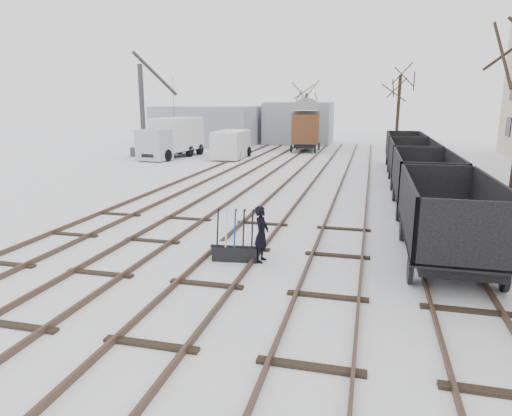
{
  "coord_description": "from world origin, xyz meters",
  "views": [
    {
      "loc": [
        3.81,
        -10.02,
        4.47
      ],
      "look_at": [
        0.37,
        3.57,
        1.2
      ],
      "focal_mm": 32.0,
      "sensor_mm": 36.0,
      "label": 1
    }
  ],
  "objects_px": {
    "worker": "(261,234)",
    "crane": "(144,129)",
    "panel_van": "(231,144)",
    "lorry": "(172,137)",
    "freight_wagon_a": "(447,231)",
    "box_van_wagon": "(306,127)",
    "ground_frame": "(235,251)"
  },
  "relations": [
    {
      "from": "ground_frame",
      "to": "panel_van",
      "type": "height_order",
      "value": "panel_van"
    },
    {
      "from": "freight_wagon_a",
      "to": "panel_van",
      "type": "relative_size",
      "value": 1.16
    },
    {
      "from": "freight_wagon_a",
      "to": "crane",
      "type": "distance_m",
      "value": 30.19
    },
    {
      "from": "worker",
      "to": "box_van_wagon",
      "type": "bearing_deg",
      "value": 12.0
    },
    {
      "from": "ground_frame",
      "to": "panel_van",
      "type": "relative_size",
      "value": 0.29
    },
    {
      "from": "freight_wagon_a",
      "to": "box_van_wagon",
      "type": "distance_m",
      "value": 30.22
    },
    {
      "from": "box_van_wagon",
      "to": "crane",
      "type": "xyz_separation_m",
      "value": [
        -12.59,
        -7.18,
        0.03
      ]
    },
    {
      "from": "lorry",
      "to": "freight_wagon_a",
      "type": "bearing_deg",
      "value": -41.27
    },
    {
      "from": "lorry",
      "to": "panel_van",
      "type": "height_order",
      "value": "lorry"
    },
    {
      "from": "ground_frame",
      "to": "lorry",
      "type": "distance_m",
      "value": 25.8
    },
    {
      "from": "ground_frame",
      "to": "worker",
      "type": "distance_m",
      "value": 0.92
    },
    {
      "from": "freight_wagon_a",
      "to": "crane",
      "type": "xyz_separation_m",
      "value": [
        -20.75,
        21.89,
        1.3
      ]
    },
    {
      "from": "worker",
      "to": "panel_van",
      "type": "bearing_deg",
      "value": 25.43
    },
    {
      "from": "worker",
      "to": "panel_van",
      "type": "relative_size",
      "value": 0.32
    },
    {
      "from": "panel_van",
      "to": "worker",
      "type": "bearing_deg",
      "value": -73.68
    },
    {
      "from": "freight_wagon_a",
      "to": "crane",
      "type": "relative_size",
      "value": 0.7
    },
    {
      "from": "ground_frame",
      "to": "crane",
      "type": "relative_size",
      "value": 0.18
    },
    {
      "from": "ground_frame",
      "to": "crane",
      "type": "height_order",
      "value": "crane"
    },
    {
      "from": "panel_van",
      "to": "crane",
      "type": "distance_m",
      "value": 7.62
    },
    {
      "from": "crane",
      "to": "box_van_wagon",
      "type": "bearing_deg",
      "value": 50.63
    },
    {
      "from": "ground_frame",
      "to": "worker",
      "type": "bearing_deg",
      "value": 1.23
    },
    {
      "from": "lorry",
      "to": "panel_van",
      "type": "distance_m",
      "value": 4.89
    },
    {
      "from": "worker",
      "to": "lorry",
      "type": "height_order",
      "value": "lorry"
    },
    {
      "from": "crane",
      "to": "ground_frame",
      "type": "bearing_deg",
      "value": -36.36
    },
    {
      "from": "worker",
      "to": "crane",
      "type": "height_order",
      "value": "crane"
    },
    {
      "from": "ground_frame",
      "to": "crane",
      "type": "distance_m",
      "value": 27.68
    },
    {
      "from": "box_van_wagon",
      "to": "panel_van",
      "type": "bearing_deg",
      "value": -131.56
    },
    {
      "from": "ground_frame",
      "to": "lorry",
      "type": "height_order",
      "value": "lorry"
    },
    {
      "from": "ground_frame",
      "to": "freight_wagon_a",
      "type": "bearing_deg",
      "value": 6.63
    },
    {
      "from": "worker",
      "to": "freight_wagon_a",
      "type": "xyz_separation_m",
      "value": [
        5.08,
        1.25,
        0.11
      ]
    },
    {
      "from": "box_van_wagon",
      "to": "freight_wagon_a",
      "type": "bearing_deg",
      "value": -80.06
    },
    {
      "from": "freight_wagon_a",
      "to": "crane",
      "type": "bearing_deg",
      "value": 133.47
    }
  ]
}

